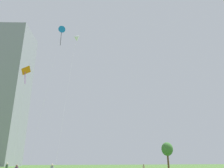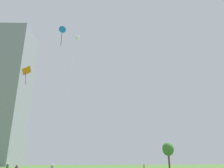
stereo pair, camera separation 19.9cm
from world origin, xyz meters
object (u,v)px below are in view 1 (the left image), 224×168
person_standing_4 (144,168)px  kite_flying_0 (62,30)px  distant_highrise_0 (6,93)px  person_standing_2 (7,168)px  kite_flying_3 (26,72)px  kite_flying_1 (76,38)px  park_tree_1 (167,149)px

person_standing_4 → kite_flying_0: (-14.77, 12.40, 31.93)m
person_standing_4 → distant_highrise_0: distant_highrise_0 is taller
person_standing_2 → distant_highrise_0: (-14.15, 82.01, 35.40)m
kite_flying_3 → person_standing_4: bearing=-11.2°
person_standing_2 → kite_flying_0: 33.41m
kite_flying_0 → kite_flying_1: size_ratio=1.35×
person_standing_4 → park_tree_1: bearing=-115.4°
kite_flying_1 → distant_highrise_0: bearing=105.2°
person_standing_4 → distant_highrise_0: bearing=-51.6°
person_standing_2 → distant_highrise_0: size_ratio=0.02×
kite_flying_1 → kite_flying_0: bearing=100.4°
kite_flying_3 → park_tree_1: bearing=21.5°
kite_flying_1 → kite_flying_3: bearing=158.4°
person_standing_2 → kite_flying_0: kite_flying_0 is taller
person_standing_4 → kite_flying_3: (-20.96, 4.13, 16.65)m
kite_flying_1 → park_tree_1: kite_flying_1 is taller
person_standing_4 → kite_flying_0: kite_flying_0 is taller
kite_flying_1 → park_tree_1: bearing=31.7°
kite_flying_0 → kite_flying_3: 18.45m
kite_flying_0 → park_tree_1: size_ratio=4.76×
person_standing_2 → kite_flying_3: bearing=-61.7°
kite_flying_0 → park_tree_1: bearing=11.8°
kite_flying_0 → park_tree_1: 42.34m
kite_flying_1 → kite_flying_3: kite_flying_1 is taller
person_standing_4 → park_tree_1: (16.61, 18.94, 4.28)m
kite_flying_0 → person_standing_2: bearing=-134.0°
person_standing_2 → kite_flying_1: kite_flying_1 is taller
kite_flying_0 → distant_highrise_0: 77.72m
kite_flying_0 → kite_flying_1: bearing=-79.6°
person_standing_4 → kite_flying_0: size_ratio=0.05×
kite_flying_3 → distant_highrise_0: bearing=100.3°
kite_flying_3 → kite_flying_0: bearing=53.2°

